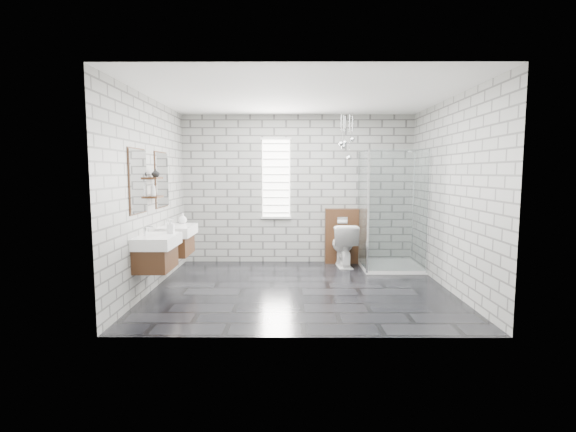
{
  "coord_description": "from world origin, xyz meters",
  "views": [
    {
      "loc": [
        -0.15,
        -5.86,
        1.66
      ],
      "look_at": [
        -0.18,
        0.35,
        1.01
      ],
      "focal_mm": 26.0,
      "sensor_mm": 36.0,
      "label": 1
    }
  ],
  "objects_px": {
    "cistern_panel": "(341,236)",
    "shower_enclosure": "(386,240)",
    "vanity_right": "(175,232)",
    "toilet": "(343,245)",
    "vanity_left": "(154,243)"
  },
  "relations": [
    {
      "from": "vanity_right",
      "to": "cistern_panel",
      "type": "xyz_separation_m",
      "value": [
        2.71,
        1.26,
        -0.26
      ]
    },
    {
      "from": "vanity_right",
      "to": "vanity_left",
      "type": "bearing_deg",
      "value": -90.0
    },
    {
      "from": "vanity_right",
      "to": "cistern_panel",
      "type": "distance_m",
      "value": 3.0
    },
    {
      "from": "vanity_right",
      "to": "shower_enclosure",
      "type": "distance_m",
      "value": 3.5
    },
    {
      "from": "cistern_panel",
      "to": "shower_enclosure",
      "type": "bearing_deg",
      "value": -36.41
    },
    {
      "from": "toilet",
      "to": "vanity_left",
      "type": "bearing_deg",
      "value": 32.67
    },
    {
      "from": "vanity_right",
      "to": "toilet",
      "type": "bearing_deg",
      "value": 20.41
    },
    {
      "from": "shower_enclosure",
      "to": "toilet",
      "type": "xyz_separation_m",
      "value": [
        -0.7,
        0.27,
        -0.12
      ]
    },
    {
      "from": "cistern_panel",
      "to": "shower_enclosure",
      "type": "relative_size",
      "value": 0.49
    },
    {
      "from": "vanity_right",
      "to": "toilet",
      "type": "xyz_separation_m",
      "value": [
        2.71,
        1.01,
        -0.38
      ]
    },
    {
      "from": "vanity_left",
      "to": "shower_enclosure",
      "type": "distance_m",
      "value": 3.83
    },
    {
      "from": "cistern_panel",
      "to": "toilet",
      "type": "relative_size",
      "value": 1.32
    },
    {
      "from": "vanity_left",
      "to": "cistern_panel",
      "type": "height_order",
      "value": "vanity_left"
    },
    {
      "from": "vanity_left",
      "to": "shower_enclosure",
      "type": "relative_size",
      "value": 0.77
    },
    {
      "from": "vanity_right",
      "to": "cistern_panel",
      "type": "height_order",
      "value": "vanity_right"
    }
  ]
}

